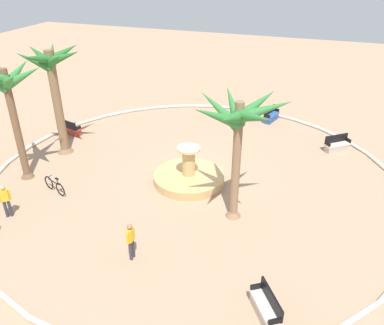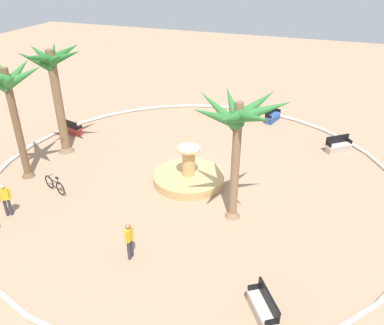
{
  "view_description": "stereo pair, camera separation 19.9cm",
  "coord_description": "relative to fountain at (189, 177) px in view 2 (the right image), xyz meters",
  "views": [
    {
      "loc": [
        17.26,
        6.01,
        10.94
      ],
      "look_at": [
        0.14,
        -0.03,
        1.0
      ],
      "focal_mm": 36.8,
      "sensor_mm": 36.0,
      "label": 1
    },
    {
      "loc": [
        17.19,
        6.19,
        10.94
      ],
      "look_at": [
        0.14,
        -0.03,
        1.0
      ],
      "focal_mm": 36.8,
      "sensor_mm": 36.0,
      "label": 2
    }
  ],
  "objects": [
    {
      "name": "ground_plane",
      "position": [
        -0.47,
        0.09,
        -0.3
      ],
      "size": [
        80.0,
        80.0,
        0.0
      ],
      "primitive_type": "plane",
      "color": "tan"
    },
    {
      "name": "plaza_curb",
      "position": [
        -0.47,
        0.09,
        -0.2
      ],
      "size": [
        21.75,
        21.75,
        0.2
      ],
      "primitive_type": "torus",
      "color": "silver",
      "rests_on": "ground"
    },
    {
      "name": "fountain",
      "position": [
        0.0,
        0.0,
        0.0
      ],
      "size": [
        3.75,
        3.75,
        2.02
      ],
      "color": "tan",
      "rests_on": "ground"
    },
    {
      "name": "palm_tree_near_fountain",
      "position": [
        -0.79,
        -8.27,
        4.38
      ],
      "size": [
        3.79,
        3.78,
        6.4
      ],
      "color": "brown",
      "rests_on": "ground"
    },
    {
      "name": "palm_tree_by_curb",
      "position": [
        2.18,
        2.97,
        4.35
      ],
      "size": [
        4.25,
        4.21,
        5.85
      ],
      "color": "#8E6B4C",
      "rests_on": "ground"
    },
    {
      "name": "palm_tree_mid_plaza",
      "position": [
        2.47,
        -8.4,
        4.5
      ],
      "size": [
        3.72,
        3.38,
        6.21
      ],
      "color": "brown",
      "rests_on": "ground"
    },
    {
      "name": "bench_east",
      "position": [
        -3.11,
        -9.48,
        0.05
      ],
      "size": [
        0.91,
        1.68,
        1.0
      ],
      "color": "#B73D33",
      "rests_on": "ground"
    },
    {
      "name": "bench_west",
      "position": [
        -9.83,
        2.71,
        0.05
      ],
      "size": [
        1.68,
        0.92,
        1.0
      ],
      "color": "#335BA8",
      "rests_on": "ground"
    },
    {
      "name": "bench_north",
      "position": [
        -6.4,
        7.29,
        0.05
      ],
      "size": [
        1.4,
        1.55,
        1.0
      ],
      "color": "beige",
      "rests_on": "ground"
    },
    {
      "name": "bench_southeast",
      "position": [
        7.32,
        5.37,
        0.05
      ],
      "size": [
        1.61,
        1.31,
        1.0
      ],
      "color": "beige",
      "rests_on": "ground"
    },
    {
      "name": "bicycle_red_frame",
      "position": [
        3.21,
        -6.06,
        0.08
      ],
      "size": [
        0.7,
        1.63,
        0.94
      ],
      "color": "black",
      "rests_on": "ground"
    },
    {
      "name": "person_cyclist_helmet",
      "position": [
        5.65,
        -6.79,
        0.64
      ],
      "size": [
        0.37,
        0.43,
        1.67
      ],
      "color": "#33333D",
      "rests_on": "ground"
    },
    {
      "name": "person_pedestrian_stroll",
      "position": [
        6.26,
        -0.14,
        0.64
      ],
      "size": [
        0.53,
        0.22,
        1.67
      ],
      "color": "#33333D",
      "rests_on": "ground"
    }
  ]
}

